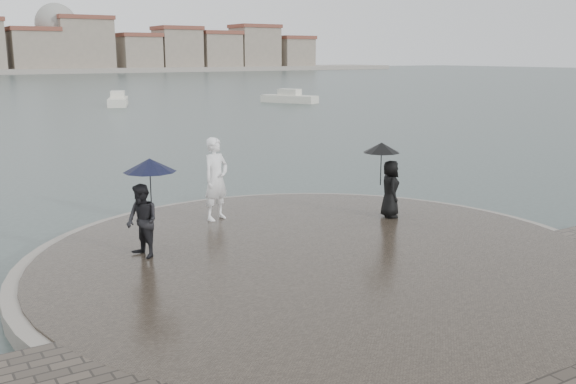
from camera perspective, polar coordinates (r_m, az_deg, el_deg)
ground at (r=11.29m, az=13.23°, el=-11.62°), size 400.00×400.00×0.00m
kerb_ring at (r=13.74m, az=2.88°, el=-6.24°), size 12.50×12.50×0.32m
quay_tip at (r=13.73m, az=2.88°, el=-6.16°), size 11.90×11.90×0.36m
statue at (r=16.28m, az=-6.41°, el=1.16°), size 0.89×0.73×2.10m
visitor_left at (r=13.51m, az=-12.62°, el=-0.90°), size 1.17×1.10×2.04m
visitor_right at (r=16.60m, az=8.84°, el=1.41°), size 1.10×1.00×1.95m
boats at (r=54.47m, az=-14.51°, el=7.41°), size 38.83×16.36×1.50m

